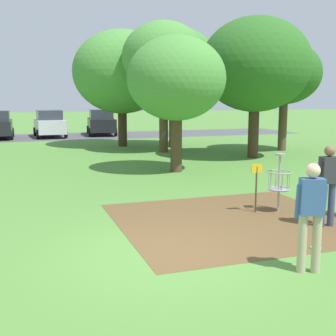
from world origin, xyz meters
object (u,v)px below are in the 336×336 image
at_px(frisbee_mid_grass, 316,248).
at_px(tree_far_right, 176,79).
at_px(player_foreground_watching, 328,181).
at_px(tree_near_left, 122,72).
at_px(tree_mid_right, 255,65).
at_px(frisbee_near_basket, 315,214).
at_px(parked_car_rightmost, 101,122).
at_px(parked_car_center_right, 49,124).
at_px(tree_near_right, 164,58).
at_px(player_throwing, 311,211).
at_px(disc_golf_basket, 277,180).
at_px(tree_mid_left, 173,65).
at_px(tree_mid_center, 285,74).

height_order(frisbee_mid_grass, tree_far_right, tree_far_right).
distance_m(player_foreground_watching, tree_far_right, 7.94).
bearing_deg(tree_near_left, tree_mid_right, -56.14).
xyz_separation_m(frisbee_near_basket, parked_car_rightmost, (-0.66, 23.61, 0.91)).
relative_size(player_foreground_watching, parked_car_center_right, 0.40).
relative_size(player_foreground_watching, tree_near_right, 0.27).
bearing_deg(tree_far_right, player_foreground_watching, -85.35).
height_order(player_foreground_watching, frisbee_mid_grass, player_foreground_watching).
bearing_deg(player_throwing, parked_car_center_right, 94.53).
height_order(disc_golf_basket, tree_mid_right, tree_mid_right).
relative_size(disc_golf_basket, tree_mid_left, 0.22).
xyz_separation_m(tree_mid_left, parked_car_rightmost, (-2.32, 9.11, -3.49)).
bearing_deg(disc_golf_basket, tree_mid_center, 56.17).
height_order(disc_golf_basket, tree_near_right, tree_near_right).
height_order(player_throwing, parked_car_center_right, parked_car_center_right).
height_order(tree_mid_right, parked_car_center_right, tree_mid_right).
distance_m(player_throwing, tree_mid_center, 16.62).
bearing_deg(frisbee_near_basket, tree_near_right, 88.22).
xyz_separation_m(tree_near_left, tree_far_right, (-0.12, -9.09, -0.72)).
distance_m(player_throwing, tree_near_right, 15.85).
height_order(player_foreground_watching, frisbee_near_basket, player_foreground_watching).
bearing_deg(frisbee_near_basket, tree_far_right, 98.70).
distance_m(disc_golf_basket, frisbee_mid_grass, 2.72).
height_order(player_throwing, frisbee_near_basket, player_throwing).
bearing_deg(frisbee_near_basket, tree_mid_right, 68.70).
bearing_deg(parked_car_center_right, tree_mid_center, -48.39).
relative_size(disc_golf_basket, tree_near_left, 0.22).
distance_m(frisbee_near_basket, parked_car_center_right, 23.49).
distance_m(tree_near_left, tree_mid_right, 7.99).
height_order(tree_mid_left, tree_far_right, tree_mid_left).
bearing_deg(frisbee_mid_grass, tree_near_left, 88.12).
height_order(frisbee_mid_grass, tree_mid_left, tree_mid_left).
bearing_deg(player_throwing, tree_mid_right, 63.99).
height_order(tree_mid_right, tree_far_right, tree_mid_right).
bearing_deg(tree_far_right, frisbee_near_basket, -81.30).
bearing_deg(parked_car_center_right, disc_golf_basket, -80.91).
height_order(tree_mid_left, parked_car_center_right, tree_mid_left).
distance_m(disc_golf_basket, parked_car_rightmost, 23.12).
height_order(disc_golf_basket, frisbee_mid_grass, disc_golf_basket).
relative_size(disc_golf_basket, tree_far_right, 0.29).
xyz_separation_m(tree_near_left, parked_car_center_right, (-3.44, 7.33, -3.14)).
bearing_deg(frisbee_mid_grass, parked_car_rightmost, 88.15).
distance_m(player_foreground_watching, parked_car_rightmost, 24.51).
xyz_separation_m(disc_golf_basket, player_foreground_watching, (0.33, -1.40, 0.21)).
bearing_deg(frisbee_mid_grass, disc_golf_basket, 73.23).
height_order(player_foreground_watching, parked_car_rightmost, parked_car_rightmost).
bearing_deg(player_throwing, tree_mid_center, 58.19).
bearing_deg(tree_mid_center, tree_near_right, 167.71).
xyz_separation_m(frisbee_mid_grass, tree_mid_left, (3.15, 16.50, 4.40)).
bearing_deg(tree_mid_left, tree_near_right, -120.60).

